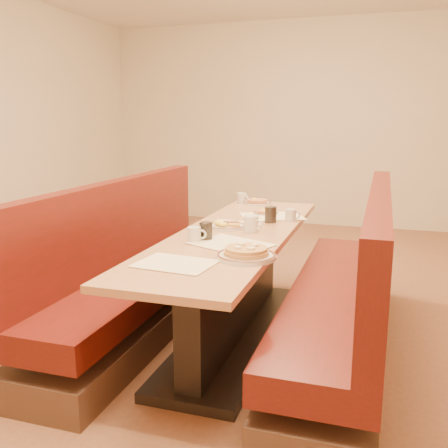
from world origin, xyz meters
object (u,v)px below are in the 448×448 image
(coffee_mug_d, at_px, (242,198))
(soda_tumbler_near, at_px, (206,231))
(coffee_mug_a, at_px, (252,223))
(coffee_mug_c, at_px, (291,215))
(diner_table, at_px, (235,286))
(booth_right, at_px, (347,300))
(booth_left, at_px, (137,278))
(pancake_plate, at_px, (246,254))
(coffee_mug_b, at_px, (195,234))
(eggs_plate, at_px, (226,225))
(soda_tumbler_mid, at_px, (271,215))

(coffee_mug_d, height_order, soda_tumbler_near, soda_tumbler_near)
(coffee_mug_a, distance_m, coffee_mug_c, 0.46)
(diner_table, xyz_separation_m, coffee_mug_d, (-0.26, 1.10, 0.42))
(coffee_mug_d, relative_size, soda_tumbler_near, 1.05)
(booth_right, relative_size, coffee_mug_d, 21.98)
(booth_left, relative_size, coffee_mug_d, 21.98)
(booth_right, relative_size, pancake_plate, 7.87)
(coffee_mug_b, bearing_deg, soda_tumbler_near, 40.34)
(booth_left, bearing_deg, eggs_plate, 8.19)
(pancake_plate, relative_size, coffee_mug_c, 2.91)
(coffee_mug_b, distance_m, soda_tumbler_near, 0.08)
(booth_right, bearing_deg, coffee_mug_c, 134.41)
(coffee_mug_c, height_order, soda_tumbler_mid, soda_tumbler_mid)
(booth_right, bearing_deg, diner_table, 180.00)
(coffee_mug_d, bearing_deg, pancake_plate, -49.73)
(coffee_mug_a, relative_size, coffee_mug_b, 1.16)
(booth_left, bearing_deg, pancake_plate, -31.89)
(coffee_mug_b, bearing_deg, pancake_plate, -46.37)
(booth_left, bearing_deg, soda_tumbler_mid, 22.14)
(diner_table, relative_size, booth_right, 1.00)
(booth_right, bearing_deg, coffee_mug_a, 176.94)
(booth_right, xyz_separation_m, coffee_mug_d, (-1.00, 1.10, 0.43))
(diner_table, bearing_deg, booth_right, 0.00)
(booth_left, bearing_deg, coffee_mug_a, 2.32)
(coffee_mug_c, distance_m, soda_tumbler_mid, 0.16)
(diner_table, relative_size, coffee_mug_c, 22.87)
(eggs_plate, xyz_separation_m, soda_tumbler_mid, (0.25, 0.27, 0.04))
(coffee_mug_b, xyz_separation_m, soda_tumbler_near, (0.05, 0.06, 0.01))
(coffee_mug_b, distance_m, soda_tumbler_mid, 0.76)
(booth_left, distance_m, coffee_mug_b, 0.79)
(booth_left, distance_m, coffee_mug_d, 1.27)
(pancake_plate, height_order, soda_tumbler_near, soda_tumbler_near)
(diner_table, distance_m, coffee_mug_b, 0.56)
(eggs_plate, relative_size, soda_tumbler_near, 2.40)
(pancake_plate, relative_size, soda_tumbler_mid, 2.78)
(soda_tumbler_near, bearing_deg, coffee_mug_b, -127.57)
(diner_table, xyz_separation_m, soda_tumbler_mid, (0.15, 0.36, 0.43))
(eggs_plate, distance_m, coffee_mug_d, 1.02)
(booth_right, distance_m, coffee_mug_c, 0.77)
(coffee_mug_a, relative_size, coffee_mug_d, 1.18)
(coffee_mug_c, distance_m, soda_tumbler_near, 0.83)
(coffee_mug_a, distance_m, coffee_mug_d, 1.13)
(booth_left, height_order, booth_right, same)
(diner_table, distance_m, booth_right, 0.73)
(pancake_plate, bearing_deg, diner_table, 111.34)
(eggs_plate, bearing_deg, coffee_mug_d, 99.64)
(diner_table, relative_size, coffee_mug_d, 21.98)
(soda_tumbler_mid, bearing_deg, coffee_mug_b, -114.11)
(soda_tumbler_near, bearing_deg, diner_table, 68.27)
(pancake_plate, height_order, coffee_mug_d, coffee_mug_d)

